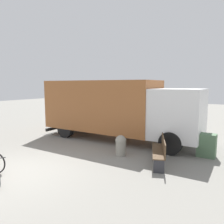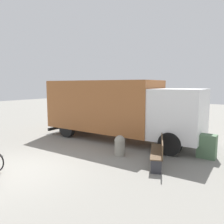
% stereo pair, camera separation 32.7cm
% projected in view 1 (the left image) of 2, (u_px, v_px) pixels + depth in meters
% --- Properties ---
extents(ground_plane, '(60.00, 60.00, 0.00)m').
position_uv_depth(ground_plane, '(18.00, 173.00, 6.95)').
color(ground_plane, gray).
extents(delivery_truck, '(8.14, 2.64, 2.99)m').
position_uv_depth(delivery_truck, '(116.00, 107.00, 11.01)').
color(delivery_truck, '#99592D').
rests_on(delivery_truck, ground).
extents(park_bench, '(1.13, 1.92, 0.93)m').
position_uv_depth(park_bench, '(160.00, 149.00, 7.73)').
color(park_bench, brown).
rests_on(park_bench, ground).
extents(bollard_near_bench, '(0.42, 0.42, 0.82)m').
position_uv_depth(bollard_near_bench, '(121.00, 145.00, 8.60)').
color(bollard_near_bench, gray).
rests_on(bollard_near_bench, ground).
extents(utility_box, '(0.68, 0.43, 0.92)m').
position_uv_depth(utility_box, '(207.00, 145.00, 8.43)').
color(utility_box, '#4C6B4C').
rests_on(utility_box, ground).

